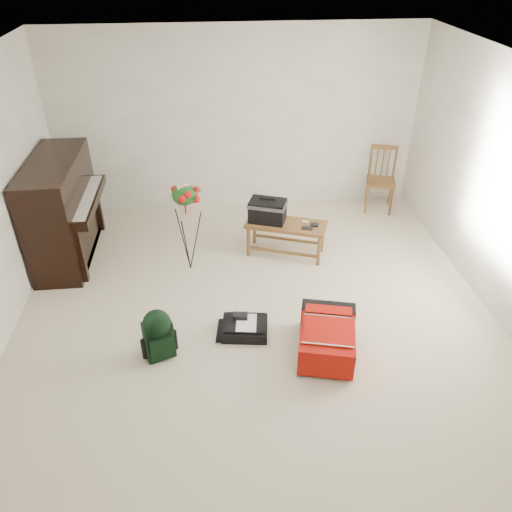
{
  "coord_description": "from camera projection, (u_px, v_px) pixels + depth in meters",
  "views": [
    {
      "loc": [
        -0.42,
        -3.9,
        3.44
      ],
      "look_at": [
        0.02,
        0.35,
        0.64
      ],
      "focal_mm": 35.0,
      "sensor_mm": 36.0,
      "label": 1
    }
  ],
  "objects": [
    {
      "name": "floor",
      "position": [
        258.0,
        326.0,
        5.17
      ],
      "size": [
        5.0,
        5.5,
        0.01
      ],
      "primitive_type": "cube",
      "color": "beige",
      "rests_on": "ground"
    },
    {
      "name": "ceiling",
      "position": [
        258.0,
        77.0,
        3.8
      ],
      "size": [
        5.0,
        5.5,
        0.01
      ],
      "primitive_type": "cube",
      "color": "white",
      "rests_on": "wall_back"
    },
    {
      "name": "wall_back",
      "position": [
        237.0,
        122.0,
        6.77
      ],
      "size": [
        5.0,
        0.04,
        2.5
      ],
      "primitive_type": "cube",
      "color": "white",
      "rests_on": "floor"
    },
    {
      "name": "piano",
      "position": [
        63.0,
        212.0,
        5.99
      ],
      "size": [
        0.71,
        1.5,
        1.25
      ],
      "color": "black",
      "rests_on": "floor"
    },
    {
      "name": "bench",
      "position": [
        273.0,
        217.0,
        6.03
      ],
      "size": [
        1.05,
        0.7,
        0.75
      ],
      "rotation": [
        0.0,
        0.0,
        -0.35
      ],
      "color": "brown",
      "rests_on": "floor"
    },
    {
      "name": "dining_chair",
      "position": [
        380.0,
        180.0,
        7.12
      ],
      "size": [
        0.49,
        0.49,
        0.91
      ],
      "rotation": [
        0.0,
        0.0,
        -0.29
      ],
      "color": "brown",
      "rests_on": "floor"
    },
    {
      "name": "red_suitcase",
      "position": [
        326.0,
        334.0,
        4.82
      ],
      "size": [
        0.68,
        0.87,
        0.33
      ],
      "rotation": [
        0.0,
        0.0,
        -0.24
      ],
      "color": "red",
      "rests_on": "floor"
    },
    {
      "name": "black_duffel",
      "position": [
        245.0,
        327.0,
        5.05
      ],
      "size": [
        0.5,
        0.42,
        0.19
      ],
      "rotation": [
        0.0,
        0.0,
        -0.13
      ],
      "color": "black",
      "rests_on": "floor"
    },
    {
      "name": "green_backpack",
      "position": [
        158.0,
        333.0,
        4.65
      ],
      "size": [
        0.31,
        0.29,
        0.53
      ],
      "rotation": [
        0.0,
        0.0,
        0.34
      ],
      "color": "black",
      "rests_on": "floor"
    },
    {
      "name": "flower_stand",
      "position": [
        187.0,
        228.0,
        5.75
      ],
      "size": [
        0.43,
        0.43,
        1.14
      ],
      "rotation": [
        0.0,
        0.0,
        0.25
      ],
      "color": "black",
      "rests_on": "floor"
    }
  ]
}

